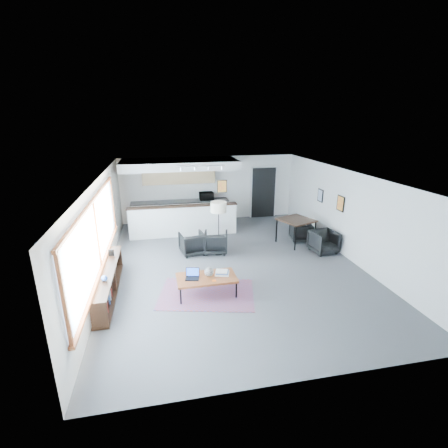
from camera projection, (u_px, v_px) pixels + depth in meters
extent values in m
cube|color=#49494C|center=(233.00, 265.00, 9.43)|extent=(7.00, 9.00, 0.01)
cube|color=white|center=(234.00, 175.00, 8.61)|extent=(7.00, 9.00, 0.01)
cube|color=silver|center=(209.00, 189.00, 13.21)|extent=(7.00, 0.01, 2.60)
cube|color=silver|center=(302.00, 313.00, 4.83)|extent=(7.00, 0.01, 2.60)
cube|color=silver|center=(102.00, 230.00, 8.36)|extent=(0.01, 9.00, 2.60)
cube|color=silver|center=(348.00, 215.00, 9.68)|extent=(0.01, 9.00, 2.60)
cube|color=#8CBFFF|center=(96.00, 235.00, 7.47)|extent=(0.02, 5.80, 1.55)
cube|color=brown|center=(102.00, 266.00, 7.73)|extent=(0.10, 5.95, 0.06)
cube|color=brown|center=(93.00, 201.00, 7.22)|extent=(0.06, 5.95, 0.06)
cube|color=brown|center=(64.00, 301.00, 4.77)|extent=(0.06, 0.06, 1.60)
cube|color=brown|center=(97.00, 235.00, 7.47)|extent=(0.06, 0.06, 1.60)
cube|color=brown|center=(112.00, 203.00, 10.17)|extent=(0.06, 0.06, 1.60)
cube|color=black|center=(107.00, 270.00, 7.68)|extent=(0.35, 3.00, 0.05)
cube|color=black|center=(110.00, 292.00, 7.86)|extent=(0.35, 3.00, 0.05)
cube|color=black|center=(99.00, 316.00, 6.43)|extent=(0.33, 0.04, 0.55)
cube|color=black|center=(109.00, 281.00, 7.78)|extent=(0.33, 0.04, 0.55)
cube|color=black|center=(116.00, 257.00, 9.13)|extent=(0.33, 0.04, 0.55)
cube|color=#3359A5|center=(101.00, 318.00, 6.61)|extent=(0.18, 0.04, 0.20)
cube|color=silver|center=(102.00, 313.00, 6.77)|extent=(0.18, 0.04, 0.22)
cube|color=maroon|center=(104.00, 308.00, 6.92)|extent=(0.18, 0.04, 0.24)
cube|color=black|center=(105.00, 305.00, 7.09)|extent=(0.18, 0.04, 0.20)
cube|color=#3359A5|center=(106.00, 300.00, 7.24)|extent=(0.18, 0.04, 0.22)
cube|color=silver|center=(107.00, 296.00, 7.40)|extent=(0.18, 0.04, 0.24)
cube|color=maroon|center=(108.00, 293.00, 7.56)|extent=(0.18, 0.04, 0.20)
cube|color=black|center=(109.00, 289.00, 7.72)|extent=(0.18, 0.04, 0.22)
cube|color=#3359A5|center=(110.00, 285.00, 7.87)|extent=(0.18, 0.03, 0.24)
cube|color=silver|center=(111.00, 282.00, 8.04)|extent=(0.18, 0.03, 0.20)
cube|color=maroon|center=(112.00, 279.00, 8.19)|extent=(0.18, 0.03, 0.22)
cube|color=black|center=(112.00, 275.00, 8.35)|extent=(0.18, 0.04, 0.24)
cube|color=black|center=(111.00, 253.00, 8.39)|extent=(0.14, 0.02, 0.18)
sphere|color=#264C99|center=(104.00, 278.00, 7.10)|extent=(0.14, 0.14, 0.14)
cube|color=white|center=(184.00, 221.00, 11.54)|extent=(3.80, 0.25, 1.10)
cube|color=black|center=(183.00, 206.00, 11.37)|extent=(3.85, 0.32, 0.04)
cube|color=white|center=(181.00, 213.00, 12.93)|extent=(3.80, 0.60, 0.90)
cube|color=#2D2D2D|center=(180.00, 201.00, 12.78)|extent=(3.82, 0.62, 0.04)
cube|color=tan|center=(179.00, 175.00, 12.59)|extent=(2.80, 0.35, 0.70)
cube|color=white|center=(180.00, 164.00, 11.79)|extent=(4.20, 1.80, 0.30)
cube|color=black|center=(222.00, 186.00, 11.44)|extent=(0.35, 0.03, 0.45)
cube|color=orange|center=(222.00, 186.00, 11.43)|extent=(0.30, 0.01, 0.40)
cube|color=black|center=(263.00, 193.00, 13.65)|extent=(1.00, 0.12, 2.10)
cube|color=white|center=(251.00, 193.00, 13.56)|extent=(0.06, 0.10, 2.10)
cube|color=white|center=(275.00, 192.00, 13.75)|extent=(0.06, 0.10, 2.10)
cube|color=white|center=(264.00, 167.00, 13.32)|extent=(1.10, 0.10, 0.06)
cube|color=silver|center=(201.00, 166.00, 10.56)|extent=(1.60, 0.04, 0.04)
cylinder|color=silver|center=(181.00, 169.00, 10.46)|extent=(0.07, 0.07, 0.09)
cylinder|color=silver|center=(195.00, 169.00, 10.55)|extent=(0.07, 0.07, 0.09)
cylinder|color=silver|center=(209.00, 168.00, 10.63)|extent=(0.07, 0.07, 0.09)
cylinder|color=silver|center=(222.00, 168.00, 10.72)|extent=(0.07, 0.07, 0.09)
cube|color=black|center=(341.00, 203.00, 9.97)|extent=(0.03, 0.38, 0.48)
cube|color=orange|center=(340.00, 203.00, 9.96)|extent=(0.00, 0.32, 0.42)
cube|color=black|center=(320.00, 195.00, 11.19)|extent=(0.03, 0.34, 0.44)
cube|color=#859FC5|center=(320.00, 196.00, 11.19)|extent=(0.00, 0.28, 0.38)
cube|color=#60354B|center=(207.00, 294.00, 7.85)|extent=(2.54, 2.01, 0.01)
cube|color=brown|center=(206.00, 278.00, 7.72)|extent=(1.43, 0.79, 0.05)
cube|color=black|center=(181.00, 296.00, 7.35)|extent=(0.03, 0.03, 0.41)
cube|color=black|center=(178.00, 283.00, 7.96)|extent=(0.03, 0.03, 0.41)
cube|color=black|center=(236.00, 290.00, 7.62)|extent=(0.03, 0.03, 0.41)
cube|color=black|center=(230.00, 277.00, 8.23)|extent=(0.03, 0.03, 0.41)
cube|color=black|center=(209.00, 286.00, 7.43)|extent=(1.35, 0.06, 0.03)
cube|color=black|center=(204.00, 273.00, 8.03)|extent=(1.35, 0.06, 0.03)
cube|color=black|center=(192.00, 278.00, 7.62)|extent=(0.36, 0.29, 0.02)
cube|color=black|center=(193.00, 272.00, 7.69)|extent=(0.32, 0.12, 0.21)
cube|color=blue|center=(193.00, 272.00, 7.69)|extent=(0.29, 0.10, 0.18)
sphere|color=gray|center=(209.00, 272.00, 7.72)|extent=(0.22, 0.22, 0.22)
cube|color=silver|center=(222.00, 273.00, 7.83)|extent=(0.39, 0.35, 0.04)
cube|color=#3359A5|center=(222.00, 272.00, 7.82)|extent=(0.35, 0.32, 0.03)
cube|color=silver|center=(222.00, 271.00, 7.79)|extent=(0.33, 0.29, 0.03)
cube|color=#E5590C|center=(214.00, 281.00, 7.53)|extent=(0.09, 0.09, 0.01)
imported|color=black|center=(192.00, 242.00, 10.07)|extent=(0.83, 0.79, 0.74)
imported|color=black|center=(216.00, 241.00, 10.18)|extent=(0.84, 0.81, 0.73)
cylinder|color=black|center=(219.00, 253.00, 10.18)|extent=(0.34, 0.34, 0.03)
cylinder|color=black|center=(219.00, 232.00, 9.96)|extent=(0.03, 0.03, 1.41)
cylinder|color=beige|center=(219.00, 207.00, 9.71)|extent=(0.57, 0.57, 0.31)
cube|color=black|center=(296.00, 220.00, 10.76)|extent=(1.31, 1.31, 0.04)
cylinder|color=black|center=(295.00, 239.00, 10.31)|extent=(0.06, 0.06, 0.80)
cylinder|color=black|center=(276.00, 231.00, 11.02)|extent=(0.06, 0.06, 0.80)
cylinder|color=black|center=(315.00, 233.00, 10.77)|extent=(0.06, 0.06, 0.80)
cylinder|color=black|center=(295.00, 226.00, 11.48)|extent=(0.06, 0.06, 0.80)
imported|color=black|center=(324.00, 242.00, 10.19)|extent=(0.71, 0.68, 0.66)
imported|color=black|center=(301.00, 233.00, 11.15)|extent=(0.66, 0.63, 0.60)
imported|color=black|center=(206.00, 195.00, 12.91)|extent=(0.56, 0.33, 0.37)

